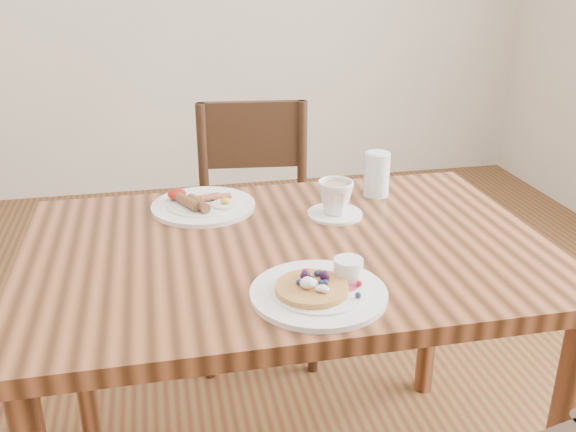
# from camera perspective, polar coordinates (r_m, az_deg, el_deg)

# --- Properties ---
(dining_table) EXTENTS (1.20, 0.80, 0.75)m
(dining_table) POSITION_cam_1_polar(r_m,az_deg,el_deg) (1.52, 0.00, -5.87)
(dining_table) COLOR brown
(dining_table) RESTS_ON ground
(chair_far) EXTENTS (0.46, 0.46, 0.88)m
(chair_far) POSITION_cam_1_polar(r_m,az_deg,el_deg) (2.28, -2.89, -0.16)
(chair_far) COLOR #351E13
(chair_far) RESTS_ON ground
(pancake_plate) EXTENTS (0.27, 0.27, 0.06)m
(pancake_plate) POSITION_cam_1_polar(r_m,az_deg,el_deg) (1.26, 2.91, -6.50)
(pancake_plate) COLOR white
(pancake_plate) RESTS_ON dining_table
(breakfast_plate) EXTENTS (0.27, 0.27, 0.04)m
(breakfast_plate) POSITION_cam_1_polar(r_m,az_deg,el_deg) (1.69, -7.67, 1.01)
(breakfast_plate) COLOR white
(breakfast_plate) RESTS_ON dining_table
(teacup_saucer) EXTENTS (0.14, 0.14, 0.09)m
(teacup_saucer) POSITION_cam_1_polar(r_m,az_deg,el_deg) (1.62, 4.22, 1.44)
(teacup_saucer) COLOR white
(teacup_saucer) RESTS_ON dining_table
(water_glass) EXTENTS (0.07, 0.07, 0.12)m
(water_glass) POSITION_cam_1_polar(r_m,az_deg,el_deg) (1.76, 7.88, 3.69)
(water_glass) COLOR silver
(water_glass) RESTS_ON dining_table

